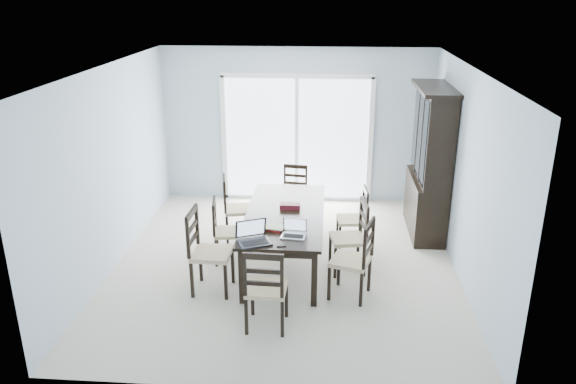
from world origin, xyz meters
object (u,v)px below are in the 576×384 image
at_px(china_hutch, 430,164).
at_px(chair_left_near, 203,242).
at_px(dining_table, 285,218).
at_px(chair_right_near, 359,251).
at_px(laptop_silver, 293,233).
at_px(laptop_dark, 255,239).
at_px(chair_left_far, 232,201).
at_px(hot_tub, 274,154).
at_px(chair_end_far, 294,187).
at_px(cell_phone, 281,246).
at_px(chair_left_mid, 222,224).
at_px(chair_right_mid, 355,229).
at_px(game_box, 290,206).
at_px(chair_right_far, 358,212).
at_px(chair_end_near, 265,281).

relative_size(china_hutch, chair_left_near, 1.82).
height_order(dining_table, chair_right_near, chair_right_near).
xyz_separation_m(chair_right_near, laptop_silver, (-0.77, 0.03, 0.19)).
height_order(dining_table, laptop_dark, laptop_dark).
bearing_deg(chair_left_far, hot_tub, 161.43).
relative_size(chair_end_far, cell_phone, 9.63).
xyz_separation_m(chair_right_near, hot_tub, (-1.43, 4.39, -0.13)).
distance_m(chair_left_mid, chair_right_mid, 1.76).
height_order(chair_right_near, chair_right_mid, chair_right_near).
bearing_deg(laptop_silver, game_box, 102.39).
relative_size(dining_table, chair_right_far, 2.16).
relative_size(china_hutch, chair_right_near, 1.93).
distance_m(china_hutch, cell_phone, 3.01).
height_order(laptop_silver, game_box, laptop_silver).
bearing_deg(laptop_silver, chair_right_far, 64.77).
height_order(chair_right_near, laptop_silver, chair_right_near).
xyz_separation_m(dining_table, hot_tub, (-0.50, 3.62, -0.20)).
bearing_deg(chair_end_near, hot_tub, 96.64).
height_order(chair_right_near, laptop_dark, chair_right_near).
height_order(chair_left_near, chair_right_mid, chair_left_near).
xyz_separation_m(chair_left_mid, chair_end_near, (0.76, -1.61, 0.06)).
distance_m(laptop_silver, hot_tub, 4.42).
relative_size(china_hutch, chair_right_mid, 1.98).
bearing_deg(chair_left_near, chair_end_far, 159.56).
bearing_deg(chair_right_mid, hot_tub, 10.73).
relative_size(chair_left_far, chair_end_far, 1.07).
bearing_deg(hot_tub, chair_right_mid, -69.19).
xyz_separation_m(chair_left_near, cell_phone, (0.96, -0.27, 0.12)).
distance_m(chair_left_mid, cell_phone, 1.40).
bearing_deg(game_box, chair_right_mid, -15.19).
relative_size(dining_table, cell_phone, 20.76).
xyz_separation_m(chair_end_far, laptop_dark, (-0.29, -2.52, 0.27)).
bearing_deg(china_hutch, cell_phone, -131.47).
relative_size(chair_end_near, game_box, 4.25).
relative_size(chair_left_near, chair_end_far, 1.18).
bearing_deg(chair_left_mid, hot_tub, 166.02).
bearing_deg(chair_left_far, chair_end_near, 5.91).
relative_size(chair_left_near, chair_right_far, 1.18).
xyz_separation_m(china_hutch, game_box, (-1.97, -1.10, -0.29)).
xyz_separation_m(dining_table, chair_right_mid, (0.91, -0.08, -0.09)).
distance_m(chair_left_far, hot_tub, 2.85).
relative_size(chair_left_near, chair_left_far, 1.10).
bearing_deg(chair_right_far, chair_end_near, 148.71).
distance_m(chair_right_far, laptop_silver, 1.61).
relative_size(dining_table, chair_left_far, 2.01).
distance_m(china_hutch, chair_end_far, 2.10).
relative_size(game_box, hot_tub, 0.13).
xyz_separation_m(chair_left_far, cell_phone, (0.87, -1.79, 0.18)).
height_order(chair_right_mid, chair_end_near, chair_end_near).
bearing_deg(chair_end_far, laptop_silver, 101.37).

